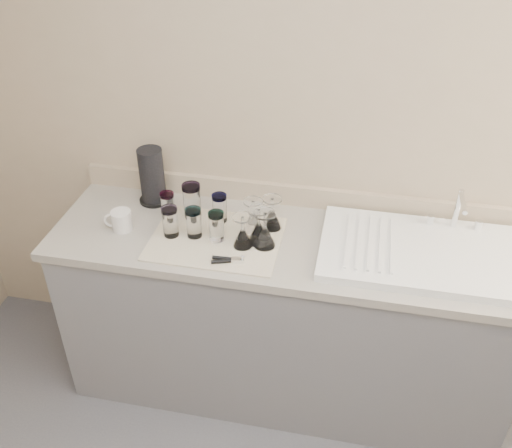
% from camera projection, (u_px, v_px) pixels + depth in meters
% --- Properties ---
extents(room_envelope, '(3.54, 3.50, 2.52)m').
position_uv_depth(room_envelope, '(202.00, 328.00, 1.10)').
color(room_envelope, '#4C4B50').
rests_on(room_envelope, ground).
extents(counter_unit, '(2.06, 0.62, 0.90)m').
position_uv_depth(counter_unit, '(285.00, 317.00, 2.69)').
color(counter_unit, slate).
rests_on(counter_unit, ground).
extents(sink_unit, '(0.82, 0.50, 0.22)m').
position_uv_depth(sink_unit, '(421.00, 252.00, 2.33)').
color(sink_unit, white).
rests_on(sink_unit, counter_unit).
extents(dish_towel, '(0.55, 0.42, 0.01)m').
position_uv_depth(dish_towel, '(216.00, 239.00, 2.44)').
color(dish_towel, silver).
rests_on(dish_towel, counter_unit).
extents(tumbler_teal, '(0.06, 0.06, 0.12)m').
position_uv_depth(tumbler_teal, '(168.00, 205.00, 2.53)').
color(tumbler_teal, white).
rests_on(tumbler_teal, dish_towel).
extents(tumbler_cyan, '(0.08, 0.08, 0.16)m').
position_uv_depth(tumbler_cyan, '(192.00, 200.00, 2.53)').
color(tumbler_cyan, white).
rests_on(tumbler_cyan, dish_towel).
extents(tumbler_purple, '(0.07, 0.07, 0.13)m').
position_uv_depth(tumbler_purple, '(220.00, 208.00, 2.51)').
color(tumbler_purple, white).
rests_on(tumbler_purple, dish_towel).
extents(tumbler_magenta, '(0.07, 0.07, 0.14)m').
position_uv_depth(tumbler_magenta, '(170.00, 221.00, 2.41)').
color(tumbler_magenta, white).
rests_on(tumbler_magenta, dish_towel).
extents(tumbler_blue, '(0.07, 0.07, 0.13)m').
position_uv_depth(tumbler_blue, '(194.00, 222.00, 2.41)').
color(tumbler_blue, white).
rests_on(tumbler_blue, dish_towel).
extents(tumbler_lavender, '(0.07, 0.07, 0.13)m').
position_uv_depth(tumbler_lavender, '(216.00, 226.00, 2.39)').
color(tumbler_lavender, white).
rests_on(tumbler_lavender, dish_towel).
extents(goblet_back_left, '(0.08, 0.08, 0.15)m').
position_uv_depth(goblet_back_left, '(253.00, 220.00, 2.46)').
color(goblet_back_left, white).
rests_on(goblet_back_left, dish_towel).
extents(goblet_back_right, '(0.08, 0.08, 0.15)m').
position_uv_depth(goblet_back_right, '(272.00, 218.00, 2.47)').
color(goblet_back_right, white).
rests_on(goblet_back_right, dish_towel).
extents(goblet_front_left, '(0.08, 0.08, 0.15)m').
position_uv_depth(goblet_front_left, '(243.00, 236.00, 2.36)').
color(goblet_front_left, white).
rests_on(goblet_front_left, dish_towel).
extents(goblet_front_right, '(0.09, 0.09, 0.16)m').
position_uv_depth(goblet_front_right, '(265.00, 234.00, 2.36)').
color(goblet_front_right, white).
rests_on(goblet_front_right, dish_towel).
extents(goblet_extra, '(0.09, 0.09, 0.16)m').
position_uv_depth(goblet_extra, '(259.00, 231.00, 2.38)').
color(goblet_extra, white).
rests_on(goblet_extra, dish_towel).
extents(can_opener, '(0.13, 0.06, 0.02)m').
position_uv_depth(can_opener, '(228.00, 260.00, 2.30)').
color(can_opener, silver).
rests_on(can_opener, dish_towel).
extents(white_mug, '(0.13, 0.10, 0.09)m').
position_uv_depth(white_mug, '(121.00, 220.00, 2.48)').
color(white_mug, silver).
rests_on(white_mug, counter_unit).
extents(paper_towel_roll, '(0.14, 0.14, 0.27)m').
position_uv_depth(paper_towel_roll, '(152.00, 176.00, 2.62)').
color(paper_towel_roll, black).
rests_on(paper_towel_roll, counter_unit).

